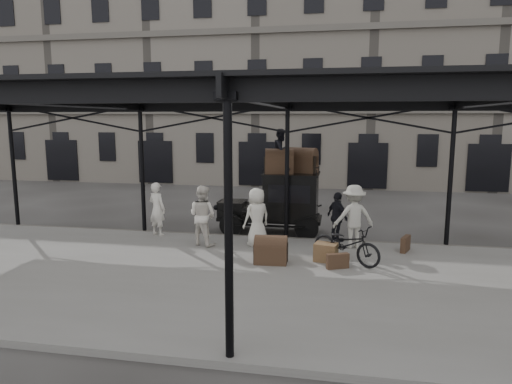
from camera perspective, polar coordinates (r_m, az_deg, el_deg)
ground at (r=13.32m, az=2.76°, el=-8.43°), size 120.00×120.00×0.00m
platform at (r=11.43m, az=1.36°, el=-11.05°), size 28.00×8.00×0.15m
canopy at (r=11.02m, az=1.69°, el=12.15°), size 22.50×9.00×4.74m
building_frontage at (r=30.79m, az=7.60°, el=14.58°), size 64.00×8.00×14.00m
taxi at (r=15.98m, az=3.29°, el=-1.04°), size 3.65×1.55×2.18m
porter_left at (r=15.61m, az=-12.26°, el=-2.07°), size 0.77×0.64×1.79m
porter_midleft at (r=14.16m, az=-6.70°, el=-2.92°), size 1.09×0.97×1.86m
porter_centre at (r=14.01m, az=0.10°, el=-3.13°), size 1.03×1.01×1.79m
porter_official at (r=14.71m, az=10.13°, el=-3.08°), size 0.88×0.97×1.59m
porter_right at (r=14.05m, az=12.11°, el=-3.02°), size 1.40×1.05×1.92m
bicycle at (r=12.62m, az=11.23°, el=-6.39°), size 2.09×1.61×1.05m
porter_roof at (r=15.67m, az=3.19°, el=5.14°), size 0.78×0.88×1.51m
steamer_trunk_roof_near at (r=15.57m, az=2.92°, el=3.62°), size 1.03×0.72×0.70m
steamer_trunk_roof_far at (r=15.93m, az=5.82°, el=3.74°), size 1.11×0.87×0.72m
steamer_trunk_platform at (r=12.44m, az=1.87°, el=-7.45°), size 0.90×0.58×0.64m
wicker_hamper at (r=12.76m, az=8.72°, el=-7.45°), size 0.68×0.57×0.50m
suitcase_upright at (r=14.22m, az=18.18°, el=-6.18°), size 0.36×0.61×0.45m
suitcase_flat at (r=12.21m, az=10.17°, el=-8.49°), size 0.61×0.39×0.40m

